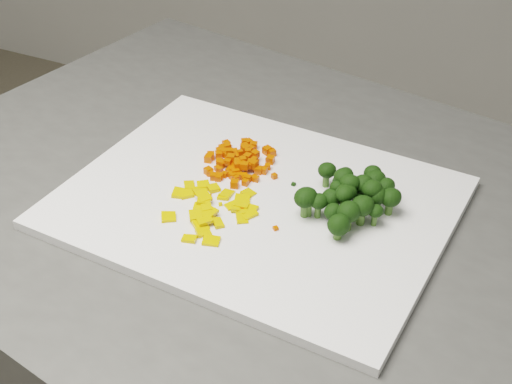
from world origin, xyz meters
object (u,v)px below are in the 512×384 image
at_px(carrot_pile, 243,156).
at_px(broccoli_pile, 350,189).
at_px(pepper_pile, 209,207).
at_px(cutting_board, 256,202).

bearing_deg(carrot_pile, broccoli_pile, -10.65).
bearing_deg(pepper_pile, cutting_board, 51.71).
distance_m(carrot_pile, pepper_pile, 0.11).
xyz_separation_m(carrot_pile, pepper_pile, (0.01, -0.11, -0.01)).
relative_size(carrot_pile, broccoli_pile, 0.83).
distance_m(carrot_pile, broccoli_pile, 0.16).
bearing_deg(broccoli_pile, carrot_pile, 169.35).
height_order(cutting_board, pepper_pile, pepper_pile).
relative_size(cutting_board, pepper_pile, 3.88).
relative_size(cutting_board, broccoli_pile, 3.75).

